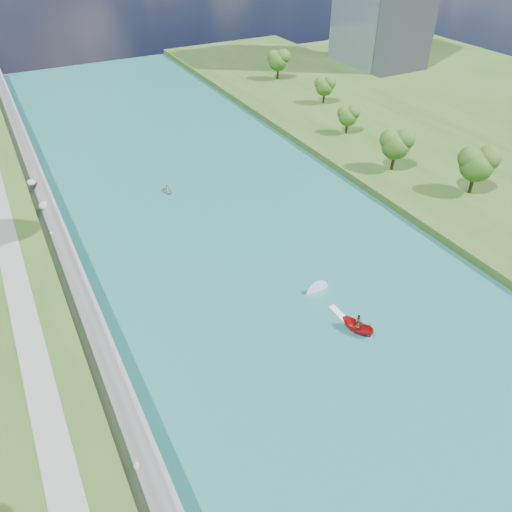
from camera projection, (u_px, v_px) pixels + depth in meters
ground at (340, 350)px, 60.19m from camera, size 260.00×260.00×0.00m
river_water at (261, 263)px, 74.40m from camera, size 55.00×240.00×0.10m
berm_east at (494, 184)px, 92.81m from camera, size 44.00×240.00×1.50m
riprap_bank at (85, 313)px, 62.89m from camera, size 3.76×236.00×4.05m
riverside_path at (24, 316)px, 59.98m from camera, size 3.00×200.00×0.10m
trees_east at (431, 154)px, 90.82m from camera, size 16.87×135.81×10.53m
motorboat at (351, 321)px, 63.20m from camera, size 3.60×19.08×2.16m
raft at (167, 191)px, 91.54m from camera, size 2.32×3.01×1.50m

